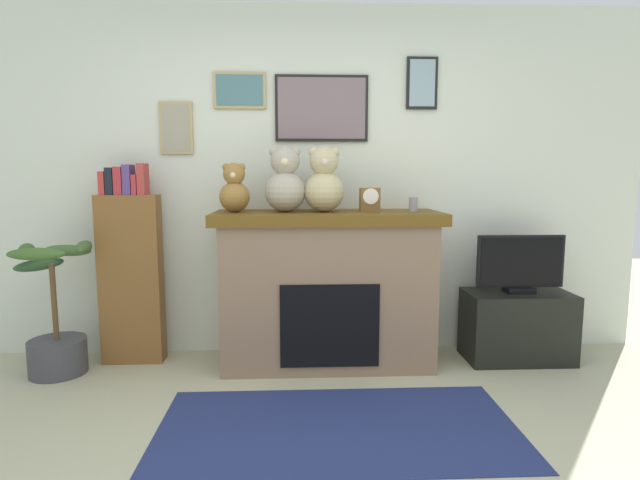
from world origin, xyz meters
TOP-DOWN VIEW (x-y plane):
  - back_wall at (-0.00, 2.00)m, footprint 5.20×0.15m
  - fireplace at (0.16, 1.65)m, footprint 1.59×0.64m
  - bookshelf at (-1.26, 1.74)m, footprint 0.43×0.16m
  - potted_plant at (-1.71, 1.53)m, footprint 0.54×0.51m
  - tv_stand at (1.56, 1.64)m, footprint 0.75×0.40m
  - television at (1.56, 1.64)m, footprint 0.64×0.14m
  - area_rug at (0.16, 0.68)m, footprint 1.94×0.97m
  - candle_jar at (0.76, 1.63)m, footprint 0.06×0.06m
  - mantel_clock at (0.45, 1.63)m, footprint 0.14×0.10m
  - teddy_bear_grey at (-0.49, 1.63)m, footprint 0.21×0.21m
  - teddy_bear_tan at (-0.14, 1.63)m, footprint 0.28×0.28m
  - teddy_bear_cream at (0.13, 1.63)m, footprint 0.28×0.28m

SIDE VIEW (x-z plane):
  - area_rug at x=0.16m, z-range 0.00..0.01m
  - tv_stand at x=1.56m, z-range 0.00..0.51m
  - potted_plant at x=-1.71m, z-range -0.12..0.79m
  - fireplace at x=0.16m, z-range 0.01..1.11m
  - bookshelf at x=-1.26m, z-range -0.05..1.39m
  - television at x=1.56m, z-range 0.50..0.92m
  - candle_jar at x=0.76m, z-range 1.10..1.20m
  - mantel_clock at x=0.45m, z-range 1.10..1.27m
  - teddy_bear_grey at x=-0.49m, z-range 1.09..1.43m
  - back_wall at x=0.00m, z-range 0.00..2.60m
  - teddy_bear_cream at x=0.13m, z-range 1.08..1.53m
  - teddy_bear_tan at x=-0.14m, z-range 1.08..1.53m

